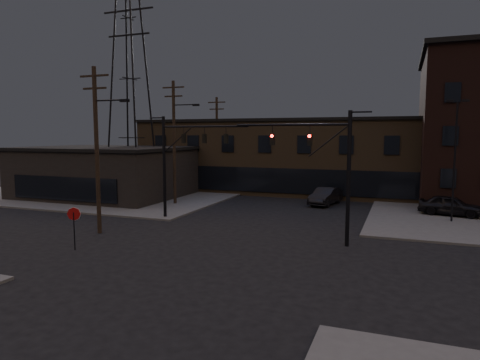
% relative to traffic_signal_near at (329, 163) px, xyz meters
% --- Properties ---
extents(ground, '(140.00, 140.00, 0.00)m').
position_rel_traffic_signal_near_xyz_m(ground, '(-5.36, -4.50, -4.93)').
color(ground, black).
rests_on(ground, ground).
extents(sidewalk_nw, '(30.00, 30.00, 0.15)m').
position_rel_traffic_signal_near_xyz_m(sidewalk_nw, '(-27.36, 17.50, -4.86)').
color(sidewalk_nw, '#474744').
rests_on(sidewalk_nw, ground).
extents(building_row, '(40.00, 12.00, 8.00)m').
position_rel_traffic_signal_near_xyz_m(building_row, '(-5.36, 23.50, -0.93)').
color(building_row, '#4B3B28').
rests_on(building_row, ground).
extents(building_left, '(16.00, 12.00, 5.00)m').
position_rel_traffic_signal_near_xyz_m(building_left, '(-25.36, 11.50, -2.43)').
color(building_left, black).
rests_on(building_left, ground).
extents(traffic_signal_near, '(7.12, 0.24, 8.00)m').
position_rel_traffic_signal_near_xyz_m(traffic_signal_near, '(0.00, 0.00, 0.00)').
color(traffic_signal_near, black).
rests_on(traffic_signal_near, ground).
extents(traffic_signal_far, '(7.12, 0.24, 8.00)m').
position_rel_traffic_signal_near_xyz_m(traffic_signal_far, '(-12.07, 3.50, 0.08)').
color(traffic_signal_far, black).
rests_on(traffic_signal_far, ground).
extents(stop_sign, '(0.72, 0.33, 2.48)m').
position_rel_traffic_signal_near_xyz_m(stop_sign, '(-13.36, -6.49, -3.09)').
color(stop_sign, black).
rests_on(stop_sign, ground).
extents(utility_pole_near, '(3.70, 0.28, 11.00)m').
position_rel_traffic_signal_near_xyz_m(utility_pole_near, '(-14.79, -2.50, 0.94)').
color(utility_pole_near, black).
rests_on(utility_pole_near, ground).
extents(utility_pole_mid, '(3.70, 0.28, 11.50)m').
position_rel_traffic_signal_near_xyz_m(utility_pole_mid, '(-15.79, 9.50, 1.19)').
color(utility_pole_mid, black).
rests_on(utility_pole_mid, ground).
extents(utility_pole_far, '(2.20, 0.28, 11.00)m').
position_rel_traffic_signal_near_xyz_m(utility_pole_far, '(-16.86, 21.50, 0.85)').
color(utility_pole_far, black).
rests_on(utility_pole_far, ground).
extents(transmission_tower, '(7.00, 7.00, 25.00)m').
position_rel_traffic_signal_near_xyz_m(transmission_tower, '(-23.36, 13.50, 7.57)').
color(transmission_tower, black).
rests_on(transmission_tower, ground).
extents(lot_light_a, '(1.50, 0.28, 9.14)m').
position_rel_traffic_signal_near_xyz_m(lot_light_a, '(7.64, 9.50, 0.58)').
color(lot_light_a, black).
rests_on(lot_light_a, ground).
extents(parked_car_lot_a, '(5.03, 2.83, 1.62)m').
position_rel_traffic_signal_near_xyz_m(parked_car_lot_a, '(7.78, 12.11, -3.97)').
color(parked_car_lot_a, black).
rests_on(parked_car_lot_a, sidewalk_ne).
extents(parked_car_lot_b, '(4.72, 2.94, 1.27)m').
position_rel_traffic_signal_near_xyz_m(parked_car_lot_b, '(10.21, 15.52, -4.14)').
color(parked_car_lot_b, '#BCBCBE').
rests_on(parked_car_lot_b, sidewalk_ne).
extents(car_crossing, '(2.66, 5.19, 1.63)m').
position_rel_traffic_signal_near_xyz_m(car_crossing, '(-2.60, 14.61, -4.12)').
color(car_crossing, black).
rests_on(car_crossing, ground).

